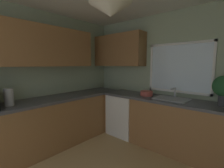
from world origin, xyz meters
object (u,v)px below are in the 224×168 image
object	(u,v)px
sink_assembly	(171,99)
potted_plant	(224,87)
dishwasher	(125,114)
bowl	(147,93)
kettle	(9,97)

from	to	relation	value
sink_assembly	potted_plant	world-z (taller)	potted_plant
dishwasher	bowl	bearing A→B (deg)	3.58
sink_assembly	potted_plant	bearing A→B (deg)	3.39
dishwasher	potted_plant	world-z (taller)	potted_plant
potted_plant	bowl	size ratio (longest dim) A/B	1.88
dishwasher	sink_assembly	size ratio (longest dim) A/B	1.54
sink_assembly	bowl	xyz separation A→B (m)	(-0.48, -0.01, 0.03)
dishwasher	sink_assembly	distance (m)	1.07
kettle	potted_plant	bearing A→B (deg)	41.27
kettle	bowl	xyz separation A→B (m)	(1.12, 1.99, -0.08)
kettle	bowl	world-z (taller)	kettle
bowl	dishwasher	bearing A→B (deg)	-176.42
sink_assembly	bowl	bearing A→B (deg)	-179.16
dishwasher	bowl	xyz separation A→B (m)	(0.48, 0.03, 0.51)
kettle	potted_plant	size ratio (longest dim) A/B	0.57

